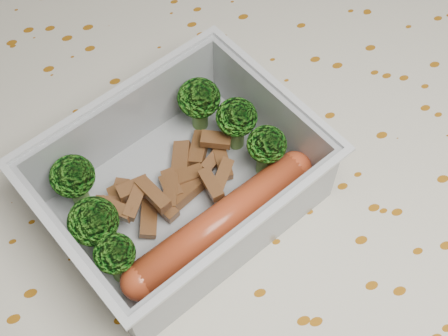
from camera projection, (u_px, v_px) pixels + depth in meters
name	position (u px, v px, depth m)	size (l,w,h in m)	color
dining_table	(224.00, 233.00, 0.57)	(1.40, 0.90, 0.75)	brown
tablecloth	(224.00, 207.00, 0.52)	(1.46, 0.96, 0.19)	beige
lunch_container	(180.00, 187.00, 0.46)	(0.23, 0.21, 0.07)	#B7BCC1
broccoli_florets	(162.00, 166.00, 0.46)	(0.17, 0.13, 0.05)	#608C3F
meat_pile	(169.00, 184.00, 0.47)	(0.12, 0.08, 0.03)	brown
sausage	(221.00, 222.00, 0.45)	(0.16, 0.07, 0.03)	#BA4320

